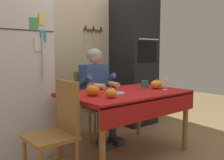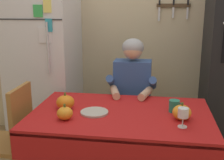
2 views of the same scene
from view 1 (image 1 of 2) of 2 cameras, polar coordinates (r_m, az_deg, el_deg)
name	(u,v)px [view 1 (image 1 of 2)]	position (r m, az deg, el deg)	size (l,w,h in m)	color
ground_plane	(131,156)	(3.02, 4.27, -16.91)	(10.00, 10.00, 0.00)	#93754C
back_wall_assembly	(71,45)	(3.89, -9.27, 7.77)	(3.70, 0.13, 2.60)	#BCAD89
refrigerator	(15,77)	(3.12, -21.27, 0.54)	(0.68, 0.71, 1.80)	silver
wall_oven	(134,61)	(4.23, 5.02, 4.30)	(0.60, 0.64, 2.10)	black
dining_table	(126,99)	(2.88, 3.30, -4.37)	(1.40, 0.90, 0.74)	#9E6B33
chair_behind_person	(89,101)	(3.54, -5.22, -4.84)	(0.40, 0.40, 0.93)	tan
seated_person	(97,87)	(3.35, -3.40, -1.51)	(0.47, 0.55, 1.25)	#38384C
chair_left_side	(58,127)	(2.36, -12.20, -10.45)	(0.40, 0.40, 0.93)	#9E6B33
coffee_mug	(145,84)	(3.22, 7.48, -0.94)	(0.11, 0.08, 0.10)	#237F66
wine_glass	(165,82)	(3.06, 12.05, -0.43)	(0.07, 0.07, 0.14)	white
pumpkin_large	(111,93)	(2.47, -0.23, -2.99)	(0.12, 0.12, 0.12)	orange
pumpkin_medium	(156,84)	(3.16, 10.06, -0.99)	(0.14, 0.14, 0.13)	orange
pumpkin_small	(93,90)	(2.60, -4.37, -2.37)	(0.14, 0.14, 0.14)	orange
serving_tray	(115,93)	(2.71, 0.67, -3.05)	(0.22, 0.22, 0.02)	#B7B2A8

